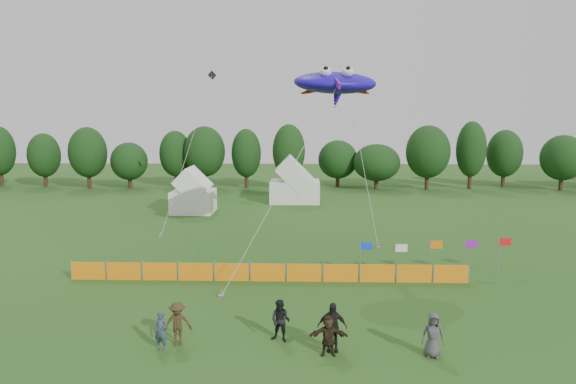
{
  "coord_description": "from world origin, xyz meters",
  "views": [
    {
      "loc": [
        0.73,
        -19.67,
        8.94
      ],
      "look_at": [
        0.0,
        6.0,
        5.2
      ],
      "focal_mm": 32.0,
      "sensor_mm": 36.0,
      "label": 1
    }
  ],
  "objects_px": {
    "spectator_a": "(161,331)",
    "spectator_e": "(433,335)",
    "spectator_d": "(332,327)",
    "spectator_f": "(328,335)",
    "spectator_b": "(281,321)",
    "tent_left": "(193,194)",
    "tent_right": "(295,184)",
    "spectator_c": "(178,324)",
    "stingray_kite": "(335,84)",
    "barrier_fence": "(268,272)"
  },
  "relations": [
    {
      "from": "barrier_fence",
      "to": "spectator_f",
      "type": "height_order",
      "value": "spectator_f"
    },
    {
      "from": "tent_left",
      "to": "spectator_a",
      "type": "distance_m",
      "value": 29.55
    },
    {
      "from": "spectator_d",
      "to": "spectator_f",
      "type": "bearing_deg",
      "value": -109.6
    },
    {
      "from": "tent_left",
      "to": "tent_right",
      "type": "bearing_deg",
      "value": 33.55
    },
    {
      "from": "barrier_fence",
      "to": "spectator_e",
      "type": "bearing_deg",
      "value": -52.34
    },
    {
      "from": "spectator_d",
      "to": "stingray_kite",
      "type": "distance_m",
      "value": 16.5
    },
    {
      "from": "spectator_c",
      "to": "stingray_kite",
      "type": "distance_m",
      "value": 17.67
    },
    {
      "from": "spectator_f",
      "to": "spectator_d",
      "type": "bearing_deg",
      "value": 67.24
    },
    {
      "from": "spectator_f",
      "to": "tent_right",
      "type": "bearing_deg",
      "value": 92.31
    },
    {
      "from": "barrier_fence",
      "to": "spectator_b",
      "type": "bearing_deg",
      "value": -82.28
    },
    {
      "from": "spectator_d",
      "to": "tent_right",
      "type": "bearing_deg",
      "value": 95.77
    },
    {
      "from": "spectator_c",
      "to": "spectator_e",
      "type": "height_order",
      "value": "spectator_c"
    },
    {
      "from": "spectator_e",
      "to": "barrier_fence",
      "type": "bearing_deg",
      "value": 131.54
    },
    {
      "from": "spectator_f",
      "to": "spectator_a",
      "type": "bearing_deg",
      "value": 177.39
    },
    {
      "from": "tent_right",
      "to": "stingray_kite",
      "type": "relative_size",
      "value": 0.38
    },
    {
      "from": "spectator_b",
      "to": "spectator_e",
      "type": "distance_m",
      "value": 5.9
    },
    {
      "from": "tent_right",
      "to": "spectator_e",
      "type": "xyz_separation_m",
      "value": [
        5.72,
        -35.68,
        -1.03
      ]
    },
    {
      "from": "spectator_c",
      "to": "spectator_f",
      "type": "distance_m",
      "value": 5.96
    },
    {
      "from": "tent_right",
      "to": "spectator_a",
      "type": "distance_m",
      "value": 35.76
    },
    {
      "from": "spectator_b",
      "to": "spectator_e",
      "type": "bearing_deg",
      "value": 6.36
    },
    {
      "from": "tent_left",
      "to": "tent_right",
      "type": "height_order",
      "value": "tent_right"
    },
    {
      "from": "barrier_fence",
      "to": "spectator_b",
      "type": "distance_m",
      "value": 7.67
    },
    {
      "from": "spectator_d",
      "to": "spectator_e",
      "type": "distance_m",
      "value": 3.78
    },
    {
      "from": "spectator_d",
      "to": "spectator_f",
      "type": "distance_m",
      "value": 0.46
    },
    {
      "from": "spectator_e",
      "to": "spectator_f",
      "type": "distance_m",
      "value": 3.91
    },
    {
      "from": "spectator_d",
      "to": "spectator_e",
      "type": "xyz_separation_m",
      "value": [
        3.75,
        -0.41,
        -0.11
      ]
    },
    {
      "from": "spectator_a",
      "to": "spectator_c",
      "type": "bearing_deg",
      "value": 60.59
    },
    {
      "from": "spectator_a",
      "to": "spectator_b",
      "type": "distance_m",
      "value": 4.68
    },
    {
      "from": "tent_right",
      "to": "barrier_fence",
      "type": "height_order",
      "value": "tent_right"
    },
    {
      "from": "spectator_a",
      "to": "spectator_e",
      "type": "relative_size",
      "value": 0.91
    },
    {
      "from": "tent_right",
      "to": "spectator_c",
      "type": "xyz_separation_m",
      "value": [
        -4.1,
        -34.94,
        -1.0
      ]
    },
    {
      "from": "spectator_d",
      "to": "spectator_e",
      "type": "relative_size",
      "value": 1.13
    },
    {
      "from": "spectator_b",
      "to": "spectator_e",
      "type": "height_order",
      "value": "spectator_e"
    },
    {
      "from": "tent_left",
      "to": "spectator_d",
      "type": "distance_m",
      "value": 31.17
    },
    {
      "from": "barrier_fence",
      "to": "spectator_f",
      "type": "bearing_deg",
      "value": -71.83
    },
    {
      "from": "spectator_a",
      "to": "spectator_d",
      "type": "distance_m",
      "value": 6.61
    },
    {
      "from": "spectator_e",
      "to": "tent_right",
      "type": "bearing_deg",
      "value": 102.99
    },
    {
      "from": "stingray_kite",
      "to": "barrier_fence",
      "type": "bearing_deg",
      "value": -129.54
    },
    {
      "from": "barrier_fence",
      "to": "spectator_d",
      "type": "bearing_deg",
      "value": -70.05
    },
    {
      "from": "stingray_kite",
      "to": "spectator_f",
      "type": "bearing_deg",
      "value": -94.14
    },
    {
      "from": "tent_left",
      "to": "spectator_c",
      "type": "relative_size",
      "value": 2.21
    },
    {
      "from": "spectator_b",
      "to": "spectator_f",
      "type": "bearing_deg",
      "value": -14.76
    },
    {
      "from": "tent_right",
      "to": "spectator_b",
      "type": "relative_size",
      "value": 3.1
    },
    {
      "from": "tent_right",
      "to": "spectator_a",
      "type": "relative_size",
      "value": 3.41
    },
    {
      "from": "spectator_e",
      "to": "stingray_kite",
      "type": "distance_m",
      "value": 17.12
    },
    {
      "from": "tent_left",
      "to": "stingray_kite",
      "type": "bearing_deg",
      "value": -52.16
    },
    {
      "from": "spectator_a",
      "to": "spectator_e",
      "type": "distance_m",
      "value": 10.36
    },
    {
      "from": "spectator_a",
      "to": "tent_right",
      "type": "bearing_deg",
      "value": 99.31
    },
    {
      "from": "spectator_d",
      "to": "stingray_kite",
      "type": "xyz_separation_m",
      "value": [
        0.82,
        13.1,
        10.01
      ]
    },
    {
      "from": "spectator_a",
      "to": "spectator_f",
      "type": "bearing_deg",
      "value": 14.74
    }
  ]
}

